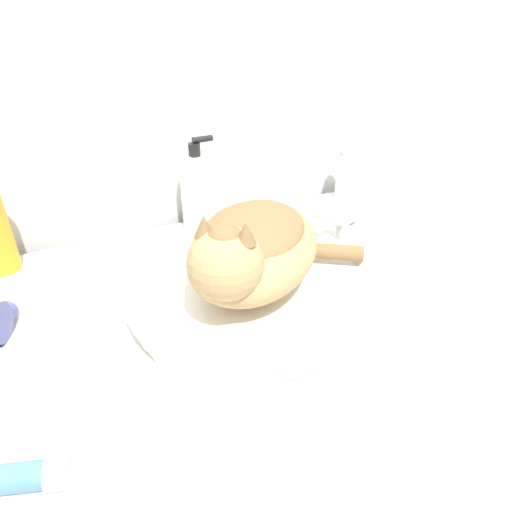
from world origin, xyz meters
name	(u,v)px	position (x,y,z in m)	size (l,w,h in m)	color
wall_back	(174,60)	(0.00, 0.61, 1.20)	(8.00, 0.05, 2.40)	silver
vanity_counter	(246,443)	(0.00, 0.28, 0.44)	(1.07, 0.55, 0.88)	beige
sink_basin	(253,289)	(0.00, 0.23, 0.90)	(0.42, 0.42, 0.04)	white
cat	(250,247)	(-0.01, 0.22, 0.99)	(0.37, 0.33, 0.16)	tan
faucet	(342,220)	(0.22, 0.31, 0.94)	(0.15, 0.08, 0.14)	silver
deodorant_stick	(346,171)	(0.37, 0.51, 0.94)	(0.04, 0.04, 0.14)	white
soap_pump_bottle	(199,192)	(0.00, 0.51, 0.96)	(0.07, 0.07, 0.20)	silver
cream_tube	(0,480)	(-0.38, 0.04, 0.89)	(0.14, 0.07, 0.04)	#4C7FB2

